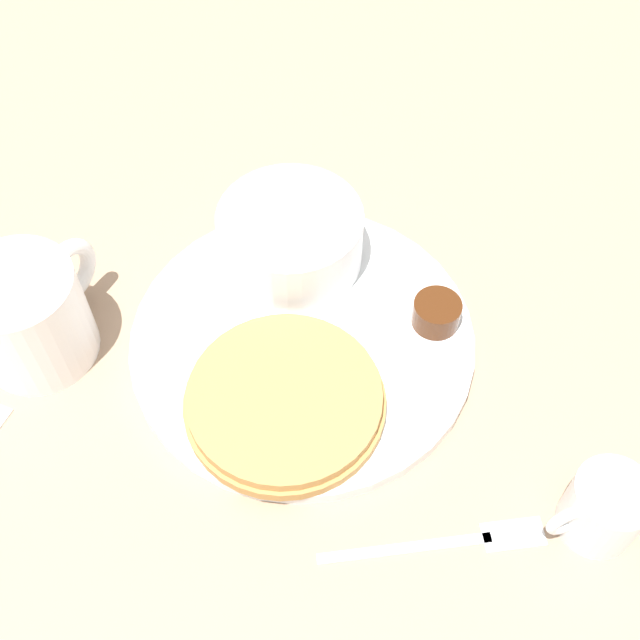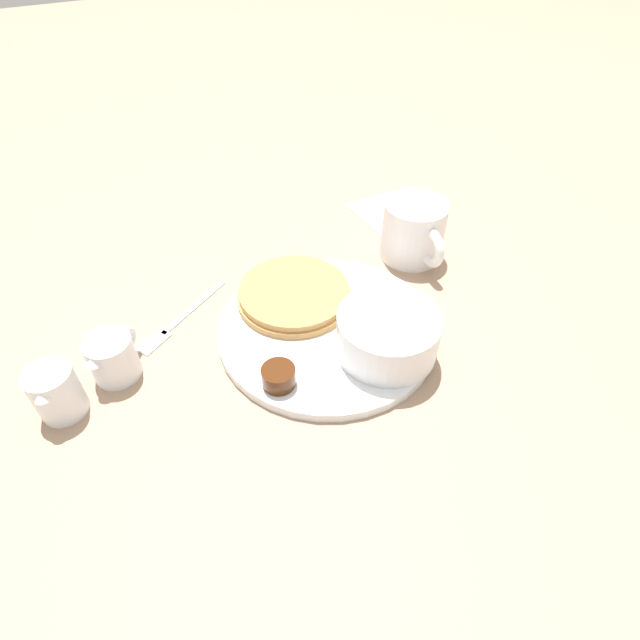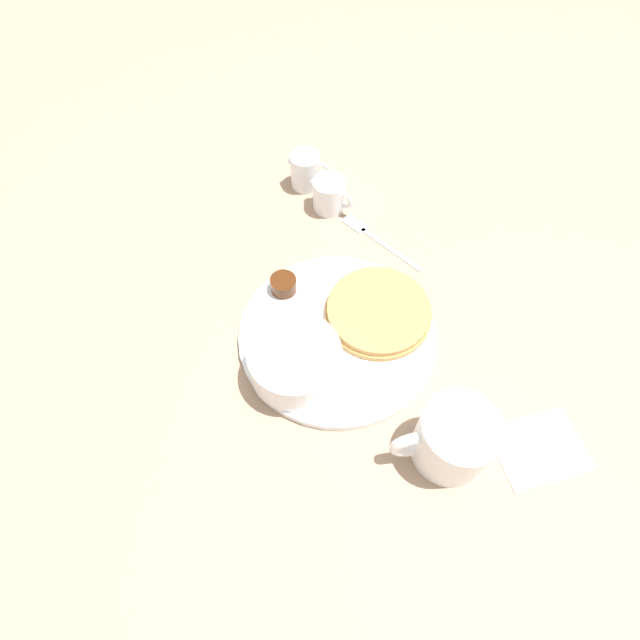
# 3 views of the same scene
# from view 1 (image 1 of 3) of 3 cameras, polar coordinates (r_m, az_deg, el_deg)

# --- Properties ---
(ground_plane) EXTENTS (4.00, 4.00, 0.00)m
(ground_plane) POSITION_cam_1_polar(r_m,az_deg,el_deg) (0.62, -1.24, -1.73)
(ground_plane) COLOR #9E7F66
(plate) EXTENTS (0.26, 0.26, 0.01)m
(plate) POSITION_cam_1_polar(r_m,az_deg,el_deg) (0.62, -1.25, -1.42)
(plate) COLOR white
(plate) RESTS_ON ground_plane
(pancake_stack) EXTENTS (0.15, 0.15, 0.02)m
(pancake_stack) POSITION_cam_1_polar(r_m,az_deg,el_deg) (0.57, -2.53, -5.72)
(pancake_stack) COLOR #B78447
(pancake_stack) RESTS_ON plate
(bowl) EXTENTS (0.12, 0.12, 0.05)m
(bowl) POSITION_cam_1_polar(r_m,az_deg,el_deg) (0.64, -2.11, 5.98)
(bowl) COLOR white
(bowl) RESTS_ON plate
(syrup_cup) EXTENTS (0.04, 0.04, 0.02)m
(syrup_cup) POSITION_cam_1_polar(r_m,az_deg,el_deg) (0.62, 8.29, 0.49)
(syrup_cup) COLOR #47230F
(syrup_cup) RESTS_ON plate
(butter_ramekin) EXTENTS (0.05, 0.05, 0.04)m
(butter_ramekin) POSITION_cam_1_polar(r_m,az_deg,el_deg) (0.66, -0.92, 6.76)
(butter_ramekin) COLOR white
(butter_ramekin) RESTS_ON plate
(coffee_mug) EXTENTS (0.12, 0.09, 0.08)m
(coffee_mug) POSITION_cam_1_polar(r_m,az_deg,el_deg) (0.63, -19.93, 0.37)
(coffee_mug) COLOR white
(coffee_mug) RESTS_ON ground_plane
(creamer_pitcher_near) EXTENTS (0.06, 0.06, 0.05)m
(creamer_pitcher_near) POSITION_cam_1_polar(r_m,az_deg,el_deg) (0.56, 19.53, -12.48)
(creamer_pitcher_near) COLOR white
(creamer_pitcher_near) RESTS_ON ground_plane
(fork) EXTENTS (0.09, 0.14, 0.00)m
(fork) POSITION_cam_1_polar(r_m,az_deg,el_deg) (0.56, 9.91, -15.22)
(fork) COLOR silver
(fork) RESTS_ON ground_plane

